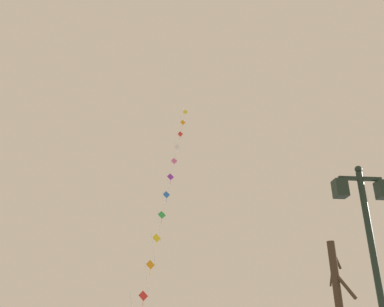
% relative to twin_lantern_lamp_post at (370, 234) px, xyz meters
% --- Properties ---
extents(twin_lantern_lamp_post, '(1.28, 0.28, 5.02)m').
position_rel_twin_lantern_lamp_post_xyz_m(twin_lantern_lamp_post, '(0.00, 0.00, 0.00)').
color(twin_lantern_lamp_post, '#1E2D23').
rests_on(twin_lantern_lamp_post, ground_plane).
extents(kite_train, '(3.22, 11.73, 18.16)m').
position_rel_twin_lantern_lamp_post_xyz_m(kite_train, '(-3.85, 15.14, 6.19)').
color(kite_train, brown).
rests_on(kite_train, ground_plane).
extents(bare_tree, '(0.74, 1.61, 4.68)m').
position_rel_twin_lantern_lamp_post_xyz_m(bare_tree, '(1.98, 6.46, -1.03)').
color(bare_tree, '#423323').
rests_on(bare_tree, ground_plane).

